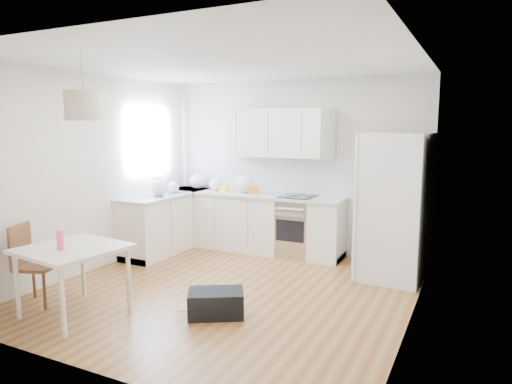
% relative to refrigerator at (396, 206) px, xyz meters
% --- Properties ---
extents(floor, '(4.20, 4.20, 0.00)m').
position_rel_refrigerator_xyz_m(floor, '(-1.71, -1.43, -0.95)').
color(floor, brown).
rests_on(floor, ground).
extents(ceiling, '(4.20, 4.20, 0.00)m').
position_rel_refrigerator_xyz_m(ceiling, '(-1.71, -1.43, 1.75)').
color(ceiling, white).
rests_on(ceiling, wall_back).
extents(wall_back, '(4.20, 0.00, 4.20)m').
position_rel_refrigerator_xyz_m(wall_back, '(-1.71, 0.67, 0.40)').
color(wall_back, beige).
rests_on(wall_back, floor).
extents(wall_left, '(0.00, 4.20, 4.20)m').
position_rel_refrigerator_xyz_m(wall_left, '(-3.81, -1.43, 0.40)').
color(wall_left, beige).
rests_on(wall_left, floor).
extents(wall_right, '(0.00, 4.20, 4.20)m').
position_rel_refrigerator_xyz_m(wall_right, '(0.39, -1.43, 0.40)').
color(wall_right, beige).
rests_on(wall_right, floor).
extents(window_glassblock, '(0.02, 1.00, 1.00)m').
position_rel_refrigerator_xyz_m(window_glassblock, '(-3.80, -0.28, 0.80)').
color(window_glassblock, '#BFE0F9').
rests_on(window_glassblock, wall_left).
extents(cabinets_back, '(3.00, 0.60, 0.88)m').
position_rel_refrigerator_xyz_m(cabinets_back, '(-2.31, 0.37, -0.51)').
color(cabinets_back, silver).
rests_on(cabinets_back, floor).
extents(cabinets_left, '(0.60, 1.80, 0.88)m').
position_rel_refrigerator_xyz_m(cabinets_left, '(-3.51, -0.23, -0.51)').
color(cabinets_left, silver).
rests_on(cabinets_left, floor).
extents(counter_back, '(3.02, 0.64, 0.04)m').
position_rel_refrigerator_xyz_m(counter_back, '(-2.31, 0.37, -0.05)').
color(counter_back, '#B6B8BB').
rests_on(counter_back, cabinets_back).
extents(counter_left, '(0.64, 1.82, 0.04)m').
position_rel_refrigerator_xyz_m(counter_left, '(-3.51, -0.23, -0.05)').
color(counter_left, '#B6B8BB').
rests_on(counter_left, cabinets_left).
extents(backsplash_back, '(3.00, 0.01, 0.58)m').
position_rel_refrigerator_xyz_m(backsplash_back, '(-2.31, 0.67, 0.26)').
color(backsplash_back, white).
rests_on(backsplash_back, wall_back).
extents(backsplash_left, '(0.01, 1.80, 0.58)m').
position_rel_refrigerator_xyz_m(backsplash_left, '(-3.80, -0.23, 0.26)').
color(backsplash_left, white).
rests_on(backsplash_left, wall_left).
extents(upper_cabinets, '(1.70, 0.32, 0.75)m').
position_rel_refrigerator_xyz_m(upper_cabinets, '(-1.86, 0.51, 0.93)').
color(upper_cabinets, silver).
rests_on(upper_cabinets, wall_back).
extents(range_oven, '(0.50, 0.61, 0.88)m').
position_rel_refrigerator_xyz_m(range_oven, '(-1.51, 0.37, -0.51)').
color(range_oven, '#B4B7B9').
rests_on(range_oven, floor).
extents(sink, '(0.50, 0.80, 0.16)m').
position_rel_refrigerator_xyz_m(sink, '(-3.51, -0.28, -0.03)').
color(sink, '#B4B7B9').
rests_on(sink, counter_left).
extents(refrigerator, '(0.96, 1.01, 1.90)m').
position_rel_refrigerator_xyz_m(refrigerator, '(0.00, 0.00, 0.00)').
color(refrigerator, silver).
rests_on(refrigerator, floor).
extents(dining_table, '(1.05, 1.05, 0.74)m').
position_rel_refrigerator_xyz_m(dining_table, '(-2.81, -2.75, -0.29)').
color(dining_table, beige).
rests_on(dining_table, floor).
extents(dining_chair, '(0.49, 0.49, 0.91)m').
position_rel_refrigerator_xyz_m(dining_chair, '(-3.41, -2.71, -0.50)').
color(dining_chair, '#482D15').
rests_on(dining_chair, floor).
extents(drink_bottle, '(0.09, 0.09, 0.24)m').
position_rel_refrigerator_xyz_m(drink_bottle, '(-2.83, -2.88, -0.09)').
color(drink_bottle, '#F64472').
rests_on(drink_bottle, dining_table).
extents(gym_bag, '(0.69, 0.61, 0.27)m').
position_rel_refrigerator_xyz_m(gym_bag, '(-1.47, -2.11, -0.82)').
color(gym_bag, black).
rests_on(gym_bag, floor).
extents(pendant_lamp, '(0.44, 0.44, 0.29)m').
position_rel_refrigerator_xyz_m(pendant_lamp, '(-2.63, -2.67, 1.23)').
color(pendant_lamp, '#B7AB8D').
rests_on(pendant_lamp, ceiling).
extents(grocery_bag_a, '(0.28, 0.24, 0.25)m').
position_rel_refrigerator_xyz_m(grocery_bag_a, '(-3.38, 0.47, 0.10)').
color(grocery_bag_a, white).
rests_on(grocery_bag_a, counter_back).
extents(grocery_bag_b, '(0.24, 0.21, 0.22)m').
position_rel_refrigerator_xyz_m(grocery_bag_b, '(-2.96, 0.39, 0.08)').
color(grocery_bag_b, white).
rests_on(grocery_bag_b, counter_back).
extents(grocery_bag_c, '(0.31, 0.27, 0.28)m').
position_rel_refrigerator_xyz_m(grocery_bag_c, '(-2.44, 0.38, 0.11)').
color(grocery_bag_c, white).
rests_on(grocery_bag_c, counter_back).
extents(grocery_bag_d, '(0.19, 0.16, 0.17)m').
position_rel_refrigerator_xyz_m(grocery_bag_d, '(-3.51, -0.05, 0.06)').
color(grocery_bag_d, white).
rests_on(grocery_bag_d, counter_back).
extents(grocery_bag_e, '(0.27, 0.23, 0.24)m').
position_rel_refrigerator_xyz_m(grocery_bag_e, '(-3.48, -0.45, 0.09)').
color(grocery_bag_e, white).
rests_on(grocery_bag_e, counter_left).
extents(snack_orange, '(0.20, 0.17, 0.12)m').
position_rel_refrigerator_xyz_m(snack_orange, '(-2.26, 0.38, 0.03)').
color(snack_orange, orange).
rests_on(snack_orange, counter_back).
extents(snack_yellow, '(0.17, 0.13, 0.10)m').
position_rel_refrigerator_xyz_m(snack_yellow, '(-2.79, 0.36, 0.02)').
color(snack_yellow, gold).
rests_on(snack_yellow, counter_back).
extents(snack_red, '(0.15, 0.10, 0.10)m').
position_rel_refrigerator_xyz_m(snack_red, '(-3.02, 0.46, 0.02)').
color(snack_red, red).
rests_on(snack_red, counter_back).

